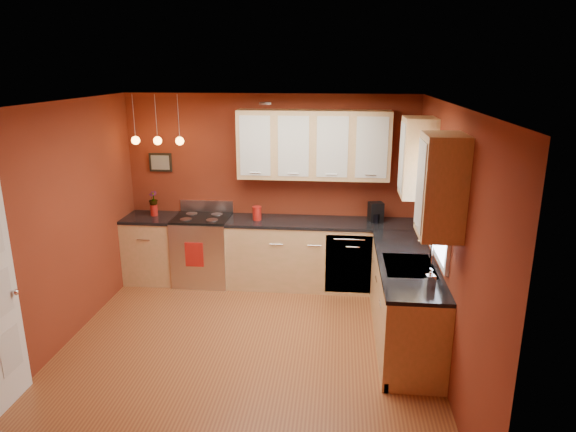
# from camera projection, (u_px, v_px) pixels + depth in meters

# --- Properties ---
(floor) EXTENTS (4.20, 4.20, 0.00)m
(floor) POSITION_uv_depth(u_px,v_px,m) (246.00, 351.00, 5.51)
(floor) COLOR brown
(floor) RESTS_ON ground
(ceiling) EXTENTS (4.00, 4.20, 0.02)m
(ceiling) POSITION_uv_depth(u_px,v_px,m) (239.00, 104.00, 4.78)
(ceiling) COLOR white
(ceiling) RESTS_ON wall_back
(wall_back) EXTENTS (4.00, 0.02, 2.60)m
(wall_back) POSITION_uv_depth(u_px,v_px,m) (271.00, 189.00, 7.15)
(wall_back) COLOR maroon
(wall_back) RESTS_ON floor
(wall_front) EXTENTS (4.00, 0.02, 2.60)m
(wall_front) POSITION_uv_depth(u_px,v_px,m) (180.00, 345.00, 3.14)
(wall_front) COLOR maroon
(wall_front) RESTS_ON floor
(wall_left) EXTENTS (0.02, 4.20, 2.60)m
(wall_left) POSITION_uv_depth(u_px,v_px,m) (54.00, 230.00, 5.34)
(wall_left) COLOR maroon
(wall_left) RESTS_ON floor
(wall_right) EXTENTS (0.02, 4.20, 2.60)m
(wall_right) POSITION_uv_depth(u_px,v_px,m) (447.00, 243.00, 4.95)
(wall_right) COLOR maroon
(wall_right) RESTS_ON floor
(base_cabinets_back_left) EXTENTS (0.70, 0.60, 0.90)m
(base_cabinets_back_left) POSITION_uv_depth(u_px,v_px,m) (153.00, 249.00, 7.26)
(base_cabinets_back_left) COLOR tan
(base_cabinets_back_left) RESTS_ON floor
(base_cabinets_back_right) EXTENTS (2.54, 0.60, 0.90)m
(base_cabinets_back_right) POSITION_uv_depth(u_px,v_px,m) (321.00, 255.00, 7.03)
(base_cabinets_back_right) COLOR tan
(base_cabinets_back_right) RESTS_ON floor
(base_cabinets_right) EXTENTS (0.60, 2.10, 0.90)m
(base_cabinets_right) POSITION_uv_depth(u_px,v_px,m) (404.00, 302.00, 5.65)
(base_cabinets_right) COLOR tan
(base_cabinets_right) RESTS_ON floor
(counter_back_left) EXTENTS (0.70, 0.62, 0.04)m
(counter_back_left) POSITION_uv_depth(u_px,v_px,m) (150.00, 218.00, 7.13)
(counter_back_left) COLOR black
(counter_back_left) RESTS_ON base_cabinets_back_left
(counter_back_right) EXTENTS (2.54, 0.62, 0.04)m
(counter_back_right) POSITION_uv_depth(u_px,v_px,m) (322.00, 223.00, 6.90)
(counter_back_right) COLOR black
(counter_back_right) RESTS_ON base_cabinets_back_right
(counter_right) EXTENTS (0.62, 2.10, 0.04)m
(counter_right) POSITION_uv_depth(u_px,v_px,m) (407.00, 262.00, 5.52)
(counter_right) COLOR black
(counter_right) RESTS_ON base_cabinets_right
(gas_range) EXTENTS (0.76, 0.64, 1.11)m
(gas_range) POSITION_uv_depth(u_px,v_px,m) (203.00, 249.00, 7.18)
(gas_range) COLOR silver
(gas_range) RESTS_ON floor
(dishwasher_front) EXTENTS (0.60, 0.02, 0.80)m
(dishwasher_front) POSITION_uv_depth(u_px,v_px,m) (348.00, 264.00, 6.72)
(dishwasher_front) COLOR silver
(dishwasher_front) RESTS_ON base_cabinets_back_right
(sink) EXTENTS (0.50, 0.70, 0.33)m
(sink) POSITION_uv_depth(u_px,v_px,m) (409.00, 267.00, 5.38)
(sink) COLOR #95959A
(sink) RESTS_ON counter_right
(window) EXTENTS (0.06, 1.02, 1.22)m
(window) POSITION_uv_depth(u_px,v_px,m) (442.00, 197.00, 5.13)
(window) COLOR white
(window) RESTS_ON wall_right
(upper_cabinets_back) EXTENTS (2.00, 0.35, 0.90)m
(upper_cabinets_back) POSITION_uv_depth(u_px,v_px,m) (313.00, 145.00, 6.74)
(upper_cabinets_back) COLOR tan
(upper_cabinets_back) RESTS_ON wall_back
(upper_cabinets_right) EXTENTS (0.35, 1.95, 0.90)m
(upper_cabinets_right) POSITION_uv_depth(u_px,v_px,m) (428.00, 170.00, 5.10)
(upper_cabinets_right) COLOR tan
(upper_cabinets_right) RESTS_ON wall_right
(wall_picture) EXTENTS (0.32, 0.03, 0.26)m
(wall_picture) POSITION_uv_depth(u_px,v_px,m) (161.00, 162.00, 7.18)
(wall_picture) COLOR black
(wall_picture) RESTS_ON wall_back
(pendant_lights) EXTENTS (0.71, 0.11, 0.66)m
(pendant_lights) POSITION_uv_depth(u_px,v_px,m) (158.00, 140.00, 6.76)
(pendant_lights) COLOR #95959A
(pendant_lights) RESTS_ON ceiling
(red_canister) EXTENTS (0.12, 0.12, 0.19)m
(red_canister) POSITION_uv_depth(u_px,v_px,m) (257.00, 213.00, 6.93)
(red_canister) COLOR #A81812
(red_canister) RESTS_ON counter_back_right
(red_vase) EXTENTS (0.10, 0.10, 0.16)m
(red_vase) POSITION_uv_depth(u_px,v_px,m) (154.00, 210.00, 7.14)
(red_vase) COLOR #A81812
(red_vase) RESTS_ON counter_back_left
(flowers) EXTENTS (0.14, 0.14, 0.21)m
(flowers) POSITION_uv_depth(u_px,v_px,m) (153.00, 199.00, 7.09)
(flowers) COLOR #A81812
(flowers) RESTS_ON red_vase
(coffee_maker) EXTENTS (0.22, 0.21, 0.26)m
(coffee_maker) POSITION_uv_depth(u_px,v_px,m) (376.00, 213.00, 6.85)
(coffee_maker) COLOR black
(coffee_maker) RESTS_ON counter_back_right
(soap_pump) EXTENTS (0.10, 0.10, 0.19)m
(soap_pump) POSITION_uv_depth(u_px,v_px,m) (430.00, 278.00, 4.80)
(soap_pump) COLOR white
(soap_pump) RESTS_ON counter_right
(dish_towel) EXTENTS (0.25, 0.02, 0.34)m
(dish_towel) POSITION_uv_depth(u_px,v_px,m) (194.00, 255.00, 6.86)
(dish_towel) COLOR #A81812
(dish_towel) RESTS_ON gas_range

